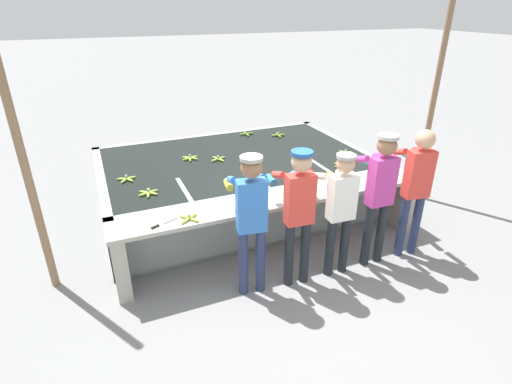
{
  "coord_description": "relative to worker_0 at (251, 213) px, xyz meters",
  "views": [
    {
      "loc": [
        -2.03,
        -3.8,
        3.08
      ],
      "look_at": [
        0.0,
        1.01,
        0.59
      ],
      "focal_mm": 28.0,
      "sensor_mm": 36.0,
      "label": 1
    }
  ],
  "objects": [
    {
      "name": "worker_2",
      "position": [
        1.1,
        -0.07,
        -0.08
      ],
      "size": [
        0.43,
        0.72,
        1.57
      ],
      "color": "#1E2328",
      "rests_on": "ground"
    },
    {
      "name": "worker_4",
      "position": [
        2.2,
        -0.08,
        0.02
      ],
      "size": [
        0.47,
        0.74,
        1.73
      ],
      "color": "navy",
      "rests_on": "ground"
    },
    {
      "name": "banana_bunch_floating_3",
      "position": [
        -0.09,
        2.33,
        -0.16
      ],
      "size": [
        0.28,
        0.28,
        0.08
      ],
      "color": "#9EC642",
      "rests_on": "wash_tank"
    },
    {
      "name": "banana_bunch_ledge_0",
      "position": [
        0.22,
        0.42,
        -0.16
      ],
      "size": [
        0.28,
        0.28,
        0.08
      ],
      "color": "#8CB738",
      "rests_on": "work_ledge"
    },
    {
      "name": "support_post_left",
      "position": [
        -2.14,
        1.0,
        0.57
      ],
      "size": [
        0.09,
        0.09,
        3.2
      ],
      "color": "#846647",
      "rests_on": "ground"
    },
    {
      "name": "worker_3",
      "position": [
        1.65,
        -0.07,
        0.03
      ],
      "size": [
        0.42,
        0.73,
        1.73
      ],
      "color": "#1E2328",
      "rests_on": "ground"
    },
    {
      "name": "banana_bunch_floating_1",
      "position": [
        0.31,
        2.12,
        -0.16
      ],
      "size": [
        0.27,
        0.27,
        0.08
      ],
      "color": "#9EC642",
      "rests_on": "wash_tank"
    },
    {
      "name": "wash_tank",
      "position": [
        0.61,
        2.11,
        -0.61
      ],
      "size": [
        4.2,
        2.77,
        0.85
      ],
      "color": "gray",
      "rests_on": "ground"
    },
    {
      "name": "worker_0",
      "position": [
        0.0,
        0.0,
        0.0
      ],
      "size": [
        0.48,
        0.74,
        1.69
      ],
      "color": "navy",
      "rests_on": "ground"
    },
    {
      "name": "banana_bunch_floating_0",
      "position": [
        -0.9,
        1.3,
        -0.16
      ],
      "size": [
        0.28,
        0.28,
        0.08
      ],
      "color": "#9EC642",
      "rests_on": "wash_tank"
    },
    {
      "name": "support_post_right",
      "position": [
        3.61,
        1.19,
        0.57
      ],
      "size": [
        0.09,
        0.09,
        3.2
      ],
      "color": "#846647",
      "rests_on": "ground"
    },
    {
      "name": "banana_bunch_floating_6",
      "position": [
        -1.1,
        1.87,
        -0.16
      ],
      "size": [
        0.28,
        0.27,
        0.08
      ],
      "color": "#9EC642",
      "rests_on": "wash_tank"
    },
    {
      "name": "banana_bunch_floating_7",
      "position": [
        1.95,
        1.14,
        -0.16
      ],
      "size": [
        0.28,
        0.26,
        0.08
      ],
      "color": "#93BC3D",
      "rests_on": "wash_tank"
    },
    {
      "name": "ground_plane",
      "position": [
        0.61,
        0.29,
        -1.03
      ],
      "size": [
        80.0,
        80.0,
        0.0
      ],
      "primitive_type": "plane",
      "color": "gray",
      "rests_on": "ground"
    },
    {
      "name": "work_ledge",
      "position": [
        0.61,
        0.51,
        -0.43
      ],
      "size": [
        4.2,
        0.45,
        0.85
      ],
      "color": "#A8A393",
      "rests_on": "ground"
    },
    {
      "name": "banana_bunch_floating_2",
      "position": [
        1.21,
        3.18,
        -0.16
      ],
      "size": [
        0.28,
        0.28,
        0.08
      ],
      "color": "#75A333",
      "rests_on": "wash_tank"
    },
    {
      "name": "worker_1",
      "position": [
        0.55,
        -0.06,
        -0.0
      ],
      "size": [
        0.45,
        0.73,
        1.69
      ],
      "color": "#1E2328",
      "rests_on": "ground"
    },
    {
      "name": "banana_bunch_ledge_1",
      "position": [
        -0.59,
        0.42,
        -0.16
      ],
      "size": [
        0.24,
        0.24,
        0.08
      ],
      "color": "#9EC642",
      "rests_on": "work_ledge"
    },
    {
      "name": "knife_1",
      "position": [
        -0.91,
        0.43,
        -0.17
      ],
      "size": [
        0.33,
        0.18,
        0.02
      ],
      "color": "silver",
      "rests_on": "work_ledge"
    },
    {
      "name": "banana_bunch_floating_4",
      "position": [
        2.31,
        1.58,
        -0.16
      ],
      "size": [
        0.27,
        0.28,
        0.08
      ],
      "color": "#75A333",
      "rests_on": "wash_tank"
    },
    {
      "name": "banana_bunch_floating_5",
      "position": [
        1.73,
        2.88,
        -0.16
      ],
      "size": [
        0.28,
        0.28,
        0.08
      ],
      "color": "#7FAD33",
      "rests_on": "wash_tank"
    },
    {
      "name": "knife_0",
      "position": [
        1.94,
        0.43,
        -0.17
      ],
      "size": [
        0.32,
        0.19,
        0.02
      ],
      "color": "silver",
      "rests_on": "work_ledge"
    }
  ]
}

